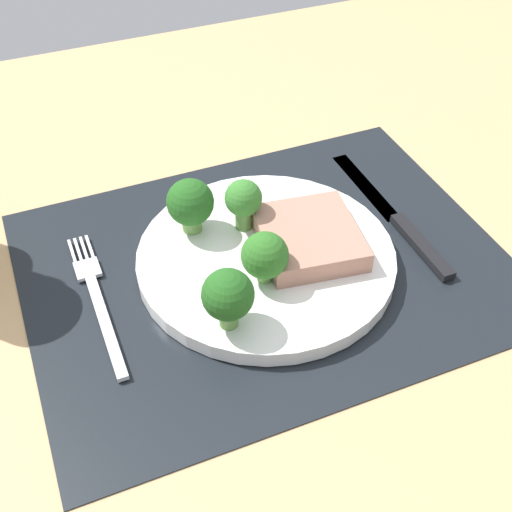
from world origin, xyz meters
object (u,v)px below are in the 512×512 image
object	(u,v)px
plate	(266,258)
knife	(399,220)
fork	(97,299)
steak	(309,237)

from	to	relation	value
plate	knife	xyz separation A→B (cm)	(15.56, 0.53, -0.50)
plate	fork	bearing A→B (deg)	175.11
knife	plate	bearing A→B (deg)	-175.16
plate	knife	bearing A→B (deg)	1.95
fork	knife	distance (cm)	32.18
fork	steak	bearing A→B (deg)	-2.46
plate	fork	size ratio (longest dim) A/B	1.33
plate	steak	bearing A→B (deg)	-9.27
steak	fork	world-z (taller)	steak
plate	knife	world-z (taller)	plate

